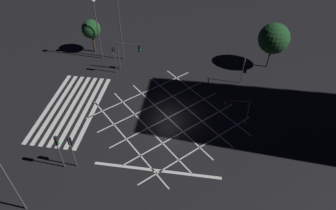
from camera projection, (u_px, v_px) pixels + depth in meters
name	position (u px, v px, depth m)	size (l,w,h in m)	color
ground_plane	(168.00, 118.00, 33.66)	(200.00, 200.00, 0.00)	black
road_markings	(105.00, 114.00, 34.16)	(18.28, 23.51, 0.01)	silver
traffic_light_nw_main	(244.00, 69.00, 35.81)	(2.16, 0.36, 3.95)	#424244
traffic_light_se_cross	(58.00, 146.00, 26.56)	(0.36, 0.39, 4.26)	#424244
traffic_light_median_north	(235.00, 107.00, 30.86)	(0.36, 2.64, 3.77)	#424244
traffic_light_sw_cross	(130.00, 50.00, 38.60)	(0.36, 3.11, 4.18)	#424244
traffic_light_se_main	(71.00, 146.00, 26.92)	(0.39, 0.36, 3.88)	#424244
traffic_light_sw_main	(114.00, 55.00, 38.32)	(0.39, 0.36, 3.97)	#424244
street_lamp_west	(95.00, 14.00, 38.49)	(0.60, 0.60, 8.81)	#424244
street_lamp_far	(118.00, 9.00, 37.87)	(0.62, 0.62, 9.81)	#424244
street_tree_near	(274.00, 38.00, 38.44)	(4.00, 4.00, 6.33)	#38281C
street_tree_far	(91.00, 29.00, 41.92)	(2.66, 2.66, 4.95)	#38281C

